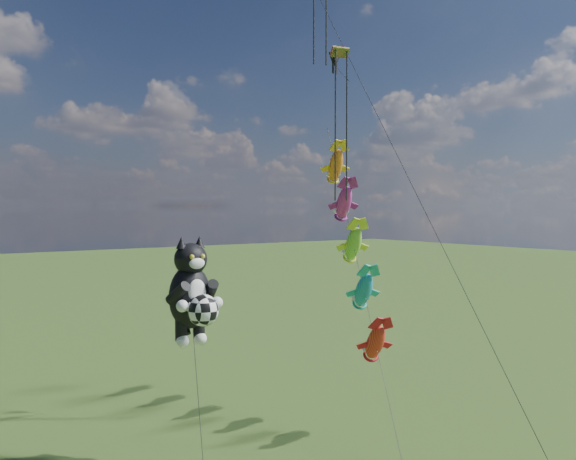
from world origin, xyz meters
TOP-DOWN VIEW (x-y plane):
  - cat_kite_rig at (4.76, 7.44)m, footprint 2.38×4.10m
  - fish_windsock_rig at (15.76, 8.90)m, footprint 7.33×14.29m
  - parafoil_rig at (14.92, 9.24)m, footprint 2.09×17.53m

SIDE VIEW (x-z plane):
  - cat_kite_rig at x=4.76m, z-range 2.68..13.10m
  - fish_windsock_rig at x=15.76m, z-range 1.06..18.14m
  - parafoil_rig at x=14.92m, z-range 6.18..34.36m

